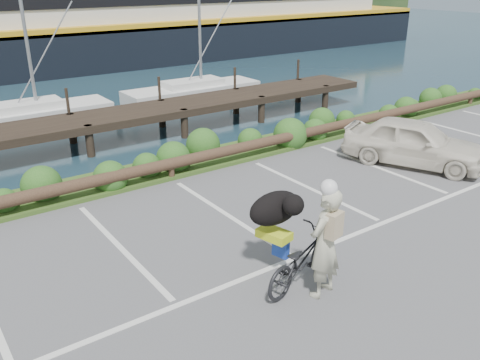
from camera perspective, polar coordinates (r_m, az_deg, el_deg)
name	(u,v)px	position (r m, az deg, el deg)	size (l,w,h in m)	color
ground	(282,250)	(10.30, 4.70, -7.83)	(72.00, 72.00, 0.00)	#515154
vegetation_strip	(160,170)	(14.32, -8.99, 1.12)	(34.00, 1.60, 0.10)	#3D5B21
log_rail	(172,179)	(13.76, -7.65, 0.07)	(32.00, 0.30, 0.60)	#443021
bicycle	(301,259)	(9.06, 6.91, -8.84)	(0.66, 1.90, 1.00)	black
cyclist	(325,243)	(8.62, 9.51, -7.02)	(0.72, 0.47, 1.96)	#B9B89C
dog	(275,208)	(8.98, 3.93, -3.18)	(1.05, 0.52, 0.61)	black
parked_car	(414,142)	(15.35, 18.96, 4.06)	(1.58, 3.94, 1.34)	silver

